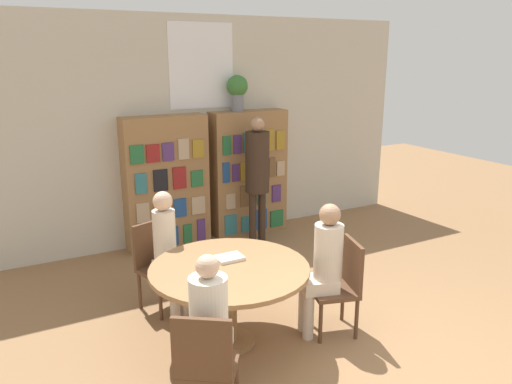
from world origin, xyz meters
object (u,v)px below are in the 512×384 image
(bookshelf_right, at_px, (249,173))
(chair_far_side, at_px, (341,282))
(chair_near_camera, at_px, (206,363))
(librarian_standing, at_px, (257,168))
(seated_reader_right, at_px, (324,262))
(flower_vase, at_px, (237,89))
(seated_reader_left, at_px, (168,247))
(seated_reader_back, at_px, (210,323))
(reading_table, at_px, (230,277))
(chair_left_side, at_px, (157,261))
(bookshelf_left, at_px, (166,183))

(bookshelf_right, bearing_deg, chair_far_side, -100.24)
(chair_near_camera, bearing_deg, librarian_standing, 90.27)
(seated_reader_right, bearing_deg, flower_vase, 5.86)
(seated_reader_left, height_order, seated_reader_back, seated_reader_left)
(bookshelf_right, height_order, seated_reader_back, bookshelf_right)
(chair_far_side, bearing_deg, flower_vase, 9.47)
(seated_reader_right, bearing_deg, bookshelf_right, 2.58)
(bookshelf_right, relative_size, librarian_standing, 1.01)
(bookshelf_right, bearing_deg, seated_reader_left, -135.87)
(reading_table, relative_size, seated_reader_back, 1.14)
(seated_reader_right, distance_m, seated_reader_back, 1.38)
(chair_far_side, bearing_deg, seated_reader_left, 65.90)
(chair_left_side, distance_m, seated_reader_right, 1.69)
(bookshelf_right, bearing_deg, reading_table, -120.69)
(chair_far_side, relative_size, librarian_standing, 0.51)
(bookshelf_right, relative_size, chair_left_side, 1.98)
(seated_reader_left, bearing_deg, flower_vase, -152.60)
(librarian_standing, bearing_deg, chair_far_side, -99.24)
(bookshelf_left, distance_m, librarian_standing, 1.21)
(reading_table, relative_size, librarian_standing, 0.80)
(reading_table, distance_m, librarian_standing, 2.48)
(seated_reader_right, xyz_separation_m, seated_reader_back, (-1.30, -0.46, -0.02))
(chair_left_side, xyz_separation_m, chair_far_side, (1.33, -1.26, 0.00))
(seated_reader_left, bearing_deg, bookshelf_right, -155.45)
(seated_reader_right, relative_size, librarian_standing, 0.72)
(bookshelf_left, distance_m, seated_reader_right, 2.82)
(reading_table, xyz_separation_m, librarian_standing, (1.37, 2.02, 0.43))
(reading_table, xyz_separation_m, chair_left_side, (-0.35, 0.97, -0.15))
(bookshelf_right, bearing_deg, librarian_standing, -104.76)
(librarian_standing, bearing_deg, seated_reader_right, -103.63)
(chair_near_camera, height_order, seated_reader_back, seated_reader_back)
(chair_far_side, bearing_deg, bookshelf_left, 30.49)
(flower_vase, relative_size, reading_table, 0.35)
(reading_table, height_order, chair_far_side, chair_far_side)
(bookshelf_right, xyz_separation_m, chair_left_side, (-1.84, -1.55, -0.38))
(bookshelf_left, bearing_deg, seated_reader_right, -79.08)
(bookshelf_left, relative_size, flower_vase, 3.62)
(flower_vase, bearing_deg, seated_reader_left, -133.01)
(flower_vase, relative_size, librarian_standing, 0.28)
(chair_near_camera, height_order, seated_reader_left, seated_reader_left)
(bookshelf_left, bearing_deg, seated_reader_left, -108.16)
(bookshelf_left, distance_m, chair_far_side, 2.93)
(seated_reader_right, bearing_deg, chair_near_camera, 129.97)
(reading_table, distance_m, chair_left_side, 1.04)
(chair_near_camera, distance_m, seated_reader_right, 1.54)
(seated_reader_back, bearing_deg, bookshelf_right, 92.89)
(bookshelf_right, relative_size, flower_vase, 3.62)
(chair_left_side, height_order, seated_reader_right, seated_reader_right)
(seated_reader_left, distance_m, seated_reader_right, 1.51)
(seated_reader_right, height_order, librarian_standing, librarian_standing)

